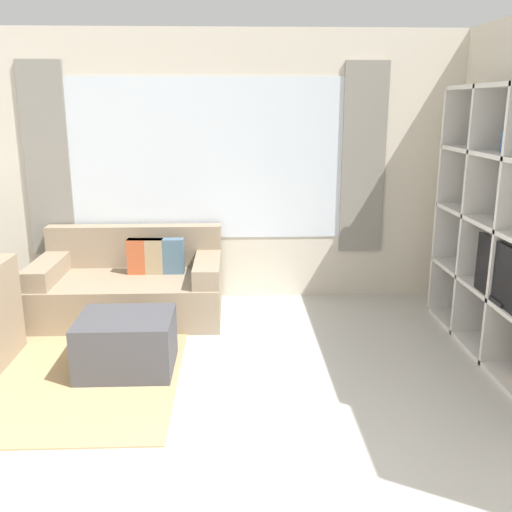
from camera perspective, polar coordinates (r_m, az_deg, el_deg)
The scene contains 4 objects.
wall_back at distance 5.85m, azimuth -4.90°, elevation 8.70°, with size 6.32×0.11×2.70m.
area_rug at distance 4.82m, azimuth -19.70°, elevation -10.25°, with size 2.02×2.28×0.01m, color tan.
couch_main at distance 5.64m, azimuth -12.32°, elevation -2.87°, with size 1.74×1.00×0.81m.
ottoman at distance 4.52m, azimuth -12.81°, elevation -8.53°, with size 0.71×0.61×0.43m.
Camera 1 is at (0.27, -2.39, 1.99)m, focal length 40.00 mm.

